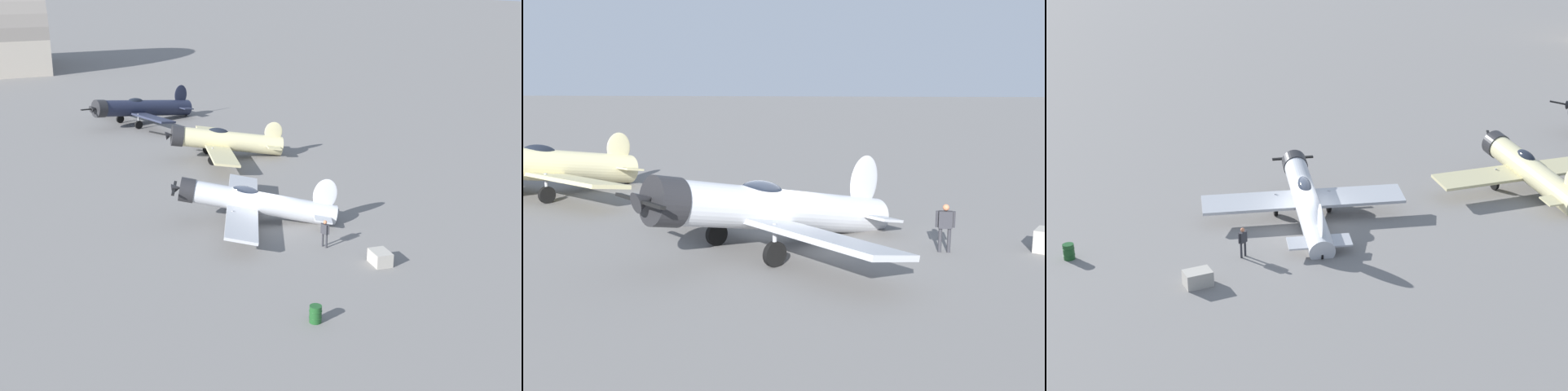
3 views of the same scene
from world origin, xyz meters
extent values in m
plane|color=slate|center=(0.00, 0.00, 0.00)|extent=(400.00, 400.00, 0.00)
cylinder|color=#B7BABF|center=(0.00, 0.00, 1.30)|extent=(7.73, 7.91, 3.18)
cylinder|color=#232326|center=(3.19, 3.29, 2.18)|extent=(1.90, 1.90, 1.66)
cone|color=#232326|center=(3.64, 3.75, 2.30)|extent=(0.91, 0.91, 0.72)
cube|color=black|center=(3.74, 3.86, 2.30)|extent=(2.06, 1.90, 0.15)
ellipsoid|color=black|center=(0.67, 0.69, 2.08)|extent=(1.80, 1.82, 0.99)
cube|color=#ADAFB5|center=(0.80, 0.82, 1.13)|extent=(9.85, 9.63, 0.54)
ellipsoid|color=#B7BABF|center=(-2.79, -2.88, 1.83)|extent=(1.38, 1.42, 2.30)
cube|color=#ADAFB5|center=(-2.65, -2.74, 0.63)|extent=(3.21, 3.16, 0.31)
cylinder|color=#999BA0|center=(0.05, 2.35, 0.89)|extent=(0.14, 0.14, 0.98)
cylinder|color=black|center=(0.05, 2.35, 0.40)|extent=(0.70, 0.71, 0.80)
cylinder|color=#999BA0|center=(2.35, 0.12, 0.89)|extent=(0.14, 0.14, 0.98)
cylinder|color=black|center=(2.35, 0.12, 0.40)|extent=(0.70, 0.71, 0.80)
cylinder|color=black|center=(-3.19, -3.29, 0.14)|extent=(0.27, 0.27, 0.28)
cylinder|color=beige|center=(12.34, -8.60, 1.46)|extent=(6.25, 8.34, 2.87)
cylinder|color=#232326|center=(14.67, -5.08, 2.10)|extent=(2.04, 1.88, 1.80)
cone|color=#232326|center=(15.02, -4.54, 2.20)|extent=(0.94, 0.93, 0.78)
cube|color=black|center=(15.11, -4.42, 2.20)|extent=(2.74, 1.68, 0.52)
ellipsoid|color=black|center=(12.83, -7.86, 2.26)|extent=(1.62, 1.91, 0.93)
cube|color=#C6BC89|center=(12.93, -7.72, 1.19)|extent=(11.32, 8.43, 0.48)
cylinder|color=#999BA0|center=(11.82, -6.35, 0.92)|extent=(0.14, 0.14, 1.03)
cylinder|color=black|center=(11.82, -6.35, 0.40)|extent=(0.61, 0.78, 0.80)
cylinder|color=#999BA0|center=(14.62, -8.20, 0.92)|extent=(0.14, 0.14, 1.03)
cylinder|color=black|center=(14.62, -8.20, 0.40)|extent=(0.61, 0.78, 0.80)
cube|color=black|center=(27.90, -5.57, 2.22)|extent=(0.97, 2.85, 0.46)
cylinder|color=#2D2D33|center=(-5.27, 0.17, 0.41)|extent=(0.12, 0.12, 0.83)
cylinder|color=#2D2D33|center=(-5.56, 0.18, 0.41)|extent=(0.12, 0.12, 0.83)
cube|color=#2D2D33|center=(-5.42, 0.18, 1.12)|extent=(0.46, 0.24, 0.58)
sphere|color=#C5734E|center=(-5.42, 0.18, 1.54)|extent=(0.22, 0.22, 0.22)
cylinder|color=#2D2D33|center=(-5.14, 0.17, 1.14)|extent=(0.09, 0.09, 0.55)
cylinder|color=#2D2D33|center=(-5.69, 0.19, 1.14)|extent=(0.09, 0.09, 0.55)
cube|color=#9E998E|center=(-9.13, -0.13, 0.38)|extent=(1.61, 1.46, 0.77)
cylinder|color=#19471E|center=(-10.95, 7.31, 0.42)|extent=(0.58, 0.58, 0.84)
torus|color=#19471E|center=(-10.95, 7.31, 0.59)|extent=(0.62, 0.62, 0.04)
torus|color=#19471E|center=(-10.95, 7.31, 0.25)|extent=(0.62, 0.62, 0.04)
camera|label=1|loc=(-30.51, 30.29, 16.45)|focal=50.25mm
camera|label=2|loc=(-2.09, 20.31, 5.68)|focal=41.88mm
camera|label=3|loc=(-32.50, -23.74, 17.22)|focal=52.40mm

